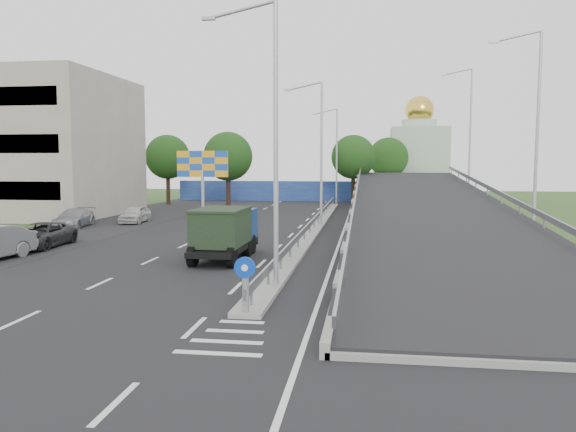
% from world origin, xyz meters
% --- Properties ---
extents(ground, '(160.00, 160.00, 0.00)m').
position_xyz_m(ground, '(0.00, 0.00, 0.00)').
color(ground, '#2D4C1E').
rests_on(ground, ground).
extents(road_surface, '(26.00, 90.00, 0.04)m').
position_xyz_m(road_surface, '(-3.00, 20.00, 0.00)').
color(road_surface, black).
rests_on(road_surface, ground).
extents(parking_strip, '(8.00, 90.00, 0.05)m').
position_xyz_m(parking_strip, '(-16.00, 20.00, 0.00)').
color(parking_strip, black).
rests_on(parking_strip, ground).
extents(median, '(1.00, 44.00, 0.20)m').
position_xyz_m(median, '(0.00, 24.00, 0.10)').
color(median, gray).
rests_on(median, ground).
extents(overpass_ramp, '(10.00, 50.00, 3.50)m').
position_xyz_m(overpass_ramp, '(7.50, 24.00, 1.75)').
color(overpass_ramp, gray).
rests_on(overpass_ramp, ground).
extents(median_guardrail, '(0.09, 44.00, 0.71)m').
position_xyz_m(median_guardrail, '(0.00, 24.00, 0.75)').
color(median_guardrail, gray).
rests_on(median_guardrail, median).
extents(sign_bollard, '(0.64, 0.23, 1.67)m').
position_xyz_m(sign_bollard, '(0.00, 2.17, 1.03)').
color(sign_bollard, black).
rests_on(sign_bollard, median).
extents(lamp_post_near, '(2.74, 0.18, 10.08)m').
position_xyz_m(lamp_post_near, '(0.11, 6.00, 5.81)').
color(lamp_post_near, '#B2B5B7').
rests_on(lamp_post_near, median).
extents(lamp_post_mid, '(2.74, 0.18, 10.08)m').
position_xyz_m(lamp_post_mid, '(0.11, 26.00, 5.81)').
color(lamp_post_mid, '#B2B5B7').
rests_on(lamp_post_mid, median).
extents(lamp_post_far, '(2.74, 0.18, 10.08)m').
position_xyz_m(lamp_post_far, '(0.11, 46.00, 5.81)').
color(lamp_post_far, '#B2B5B7').
rests_on(lamp_post_far, median).
extents(blue_wall, '(30.00, 0.50, 2.40)m').
position_xyz_m(blue_wall, '(-4.00, 52.00, 1.20)').
color(blue_wall, navy).
rests_on(blue_wall, ground).
extents(church, '(7.00, 7.00, 13.80)m').
position_xyz_m(church, '(10.00, 60.00, 5.31)').
color(church, '#B2CCAD').
rests_on(church, ground).
extents(billboard, '(4.00, 0.24, 5.50)m').
position_xyz_m(billboard, '(-9.00, 28.00, 4.19)').
color(billboard, '#B2B5B7').
rests_on(billboard, ground).
extents(tree_left_mid, '(4.80, 4.80, 7.60)m').
position_xyz_m(tree_left_mid, '(-10.00, 40.00, 5.18)').
color(tree_left_mid, black).
rests_on(tree_left_mid, ground).
extents(tree_median_far, '(4.80, 4.80, 7.60)m').
position_xyz_m(tree_median_far, '(2.00, 48.00, 5.18)').
color(tree_median_far, black).
rests_on(tree_median_far, ground).
extents(tree_left_far, '(4.80, 4.80, 7.60)m').
position_xyz_m(tree_left_far, '(-18.00, 45.00, 5.18)').
color(tree_left_far, black).
rests_on(tree_left_far, ground).
extents(tree_ramp_far, '(4.80, 4.80, 7.60)m').
position_xyz_m(tree_ramp_far, '(6.00, 55.00, 5.18)').
color(tree_ramp_far, black).
rests_on(tree_ramp_far, ground).
extents(dump_truck, '(2.28, 5.71, 2.51)m').
position_xyz_m(dump_truck, '(-3.17, 12.13, 1.39)').
color(dump_truck, black).
rests_on(dump_truck, ground).
extents(parked_car_c, '(2.51, 4.96, 1.34)m').
position_xyz_m(parked_car_c, '(-14.02, 14.23, 0.67)').
color(parked_car_c, '#2A2A2E').
rests_on(parked_car_c, ground).
extents(parked_car_d, '(2.46, 4.77, 1.32)m').
position_xyz_m(parked_car_d, '(-17.14, 23.43, 0.66)').
color(parked_car_d, '#96989E').
rests_on(parked_car_d, ground).
extents(parked_car_e, '(1.90, 4.06, 1.34)m').
position_xyz_m(parked_car_e, '(-14.03, 26.83, 0.67)').
color(parked_car_e, beige).
rests_on(parked_car_e, ground).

